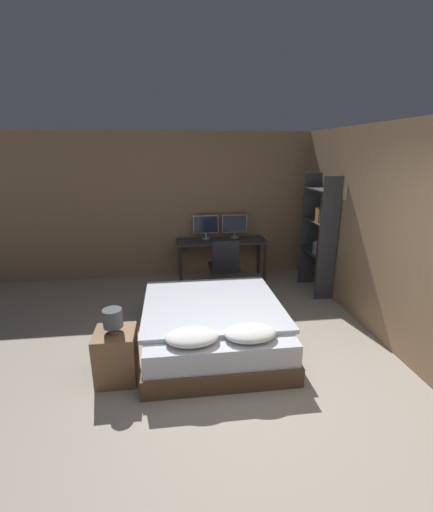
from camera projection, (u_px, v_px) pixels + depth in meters
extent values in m
plane|color=#9E9384|center=(251.00, 415.00, 3.18)|extent=(20.00, 20.00, 0.00)
cube|color=#8E7051|center=(207.00, 206.00, 6.51)|extent=(12.00, 0.06, 2.70)
cube|color=#8E7051|center=(376.00, 232.00, 4.45)|extent=(0.06, 12.00, 2.70)
cube|color=brown|center=(213.00, 336.00, 4.33)|extent=(1.66, 1.94, 0.22)
cube|color=silver|center=(213.00, 319.00, 4.26)|extent=(1.60, 1.88, 0.25)
cube|color=silver|center=(212.00, 304.00, 4.33)|extent=(1.70, 1.63, 0.05)
ellipsoid|color=white|center=(192.00, 337.00, 3.49)|extent=(0.55, 0.38, 0.13)
ellipsoid|color=white|center=(250.00, 333.00, 3.56)|extent=(0.55, 0.38, 0.13)
cube|color=brown|center=(116.00, 355.00, 3.63)|extent=(0.42, 0.43, 0.56)
cylinder|color=gray|center=(114.00, 331.00, 3.54)|extent=(0.11, 0.11, 0.01)
cylinder|color=gray|center=(114.00, 329.00, 3.53)|extent=(0.02, 0.02, 0.05)
cylinder|color=#4C4C51|center=(113.00, 318.00, 3.50)|extent=(0.20, 0.20, 0.19)
cube|color=#38383D|center=(222.00, 241.00, 6.39)|extent=(1.66, 0.56, 0.03)
cylinder|color=#2D2D33|center=(181.00, 266.00, 6.18)|extent=(0.05, 0.05, 0.73)
cylinder|color=#2D2D33|center=(265.00, 262.00, 6.38)|extent=(0.05, 0.05, 0.73)
cylinder|color=#2D2D33|center=(180.00, 258.00, 6.62)|extent=(0.05, 0.05, 0.73)
cylinder|color=#2D2D33|center=(259.00, 255.00, 6.81)|extent=(0.05, 0.05, 0.73)
cylinder|color=#B7B7BC|center=(206.00, 238.00, 6.52)|extent=(0.16, 0.16, 0.01)
cylinder|color=#B7B7BC|center=(206.00, 236.00, 6.50)|extent=(0.03, 0.03, 0.09)
cube|color=#B7B7BC|center=(206.00, 224.00, 6.44)|extent=(0.48, 0.03, 0.34)
cube|color=#232D42|center=(206.00, 225.00, 6.42)|extent=(0.45, 0.00, 0.31)
cylinder|color=#B7B7BC|center=(234.00, 237.00, 6.58)|extent=(0.16, 0.16, 0.01)
cylinder|color=#B7B7BC|center=(234.00, 235.00, 6.57)|extent=(0.03, 0.03, 0.09)
cube|color=#B7B7BC|center=(235.00, 224.00, 6.51)|extent=(0.48, 0.03, 0.34)
cube|color=#232D42|center=(235.00, 224.00, 6.49)|extent=(0.45, 0.00, 0.31)
cube|color=#B7B7BC|center=(223.00, 242.00, 6.21)|extent=(0.36, 0.13, 0.02)
ellipsoid|color=#B7B7BC|center=(238.00, 241.00, 6.24)|extent=(0.07, 0.05, 0.04)
cylinder|color=black|center=(224.00, 290.00, 6.01)|extent=(0.52, 0.52, 0.04)
cylinder|color=gray|center=(224.00, 279.00, 5.95)|extent=(0.05, 0.05, 0.36)
cube|color=black|center=(224.00, 267.00, 5.89)|extent=(0.50, 0.50, 0.07)
cube|color=black|center=(226.00, 255.00, 5.60)|extent=(0.45, 0.05, 0.50)
cube|color=#333338|center=(328.00, 241.00, 5.39)|extent=(0.30, 0.02, 2.00)
cube|color=#333338|center=(309.00, 230.00, 6.12)|extent=(0.30, 0.02, 2.00)
cube|color=#333338|center=(317.00, 252.00, 5.84)|extent=(0.30, 0.74, 0.02)
cube|color=#333338|center=(319.00, 221.00, 5.69)|extent=(0.30, 0.74, 0.02)
cube|color=#333338|center=(322.00, 189.00, 5.53)|extent=(0.30, 0.74, 0.02)
cube|color=teal|center=(326.00, 250.00, 5.48)|extent=(0.25, 0.04, 0.26)
cube|color=#28282D|center=(325.00, 250.00, 5.54)|extent=(0.25, 0.04, 0.23)
cube|color=#7A387F|center=(323.00, 248.00, 5.58)|extent=(0.25, 0.03, 0.25)
cube|color=gold|center=(322.00, 248.00, 5.61)|extent=(0.25, 0.02, 0.25)
cube|color=#2D4784|center=(321.00, 248.00, 5.65)|extent=(0.25, 0.04, 0.22)
cube|color=teal|center=(320.00, 248.00, 5.70)|extent=(0.25, 0.04, 0.21)
cube|color=#337042|center=(329.00, 218.00, 5.33)|extent=(0.25, 0.04, 0.21)
cube|color=#28282D|center=(328.00, 216.00, 5.36)|extent=(0.25, 0.02, 0.25)
cube|color=#7A387F|center=(327.00, 218.00, 5.41)|extent=(0.25, 0.02, 0.17)
cube|color=#28282D|center=(326.00, 216.00, 5.43)|extent=(0.25, 0.02, 0.24)
cube|color=gold|center=(325.00, 216.00, 5.47)|extent=(0.25, 0.04, 0.20)
cube|color=orange|center=(324.00, 216.00, 5.51)|extent=(0.25, 0.03, 0.22)
cube|color=gold|center=(323.00, 215.00, 5.54)|extent=(0.25, 0.04, 0.23)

